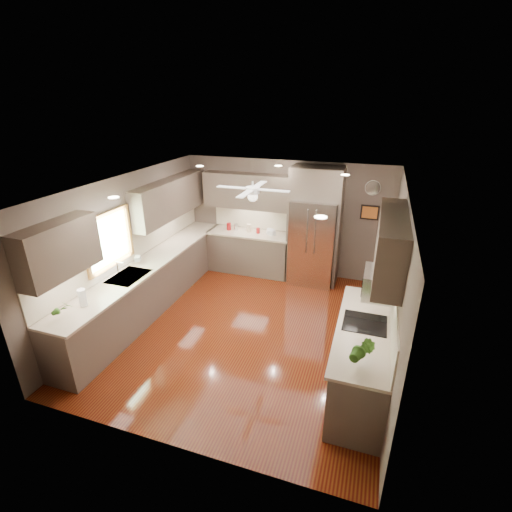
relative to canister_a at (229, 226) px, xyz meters
The scene contains 28 objects.
floor 2.72m from the canister_a, 60.91° to the right, with size 5.00×5.00×0.00m, color #430E09.
ceiling 2.93m from the canister_a, 60.91° to the right, with size 5.00×5.00×0.00m, color white.
wall_back 1.28m from the canister_a, 13.53° to the left, with size 4.50×4.50×0.00m, color brown.
wall_front 4.87m from the canister_a, 75.39° to the right, with size 4.50×4.50×0.00m, color brown.
wall_left 2.44m from the canister_a, 114.90° to the right, with size 5.00×5.00×0.00m, color brown.
wall_right 4.12m from the canister_a, 32.38° to the right, with size 5.00×5.00×0.00m, color brown.
canister_a is the anchor object (origin of this frame).
canister_b 0.16m from the canister_a, 15.70° to the left, with size 0.09×0.09×0.15m, color silver.
canister_c 0.47m from the canister_a, ahead, with size 0.10×0.10×0.17m, color beige.
canister_d 0.69m from the canister_a, ahead, with size 0.08×0.08×0.12m, color maroon.
soap_bottle 2.36m from the canister_a, 111.03° to the right, with size 0.09×0.09×0.20m, color white.
potted_plant_left 4.13m from the canister_a, 100.28° to the right, with size 0.16×0.11×0.30m, color #2F611B.
potted_plant_right 4.91m from the canister_a, 50.22° to the right, with size 0.20×0.16×0.36m, color #2F611B.
bowl 0.99m from the canister_a, ahead, with size 0.24×0.24×0.06m, color beige.
left_run 2.24m from the canister_a, 109.50° to the right, with size 0.65×4.70×1.45m.
back_run 0.73m from the canister_a, ahead, with size 1.85×0.65×1.45m.
uppers 1.79m from the canister_a, 72.01° to the right, with size 4.50×4.70×0.95m.
window 2.93m from the canister_a, 110.17° to the right, with size 0.05×1.12×0.92m.
sink 2.80m from the canister_a, 104.61° to the right, with size 0.50×0.70×0.32m.
refrigerator 1.93m from the canister_a, ahead, with size 1.06×0.75×2.45m.
right_run 4.39m from the canister_a, 43.59° to the right, with size 0.70×2.20×1.45m.
microwave 4.29m from the canister_a, 40.26° to the right, with size 0.43×0.55×0.34m.
ceiling_fan 2.62m from the canister_a, 57.22° to the right, with size 1.18×1.18×0.32m.
recessed_lights 2.61m from the canister_a, 56.68° to the right, with size 2.84×3.14×0.01m.
wall_clock 3.16m from the canister_a, ahead, with size 0.30×0.03×0.30m.
framed_print 3.04m from the canister_a, ahead, with size 0.36×0.03×0.30m.
stool 3.40m from the canister_a, 20.00° to the right, with size 0.46×0.46×0.47m.
paper_towel 3.79m from the canister_a, 100.75° to the right, with size 0.11×0.11×0.28m.
Camera 1 is at (1.86, -5.09, 3.70)m, focal length 26.00 mm.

